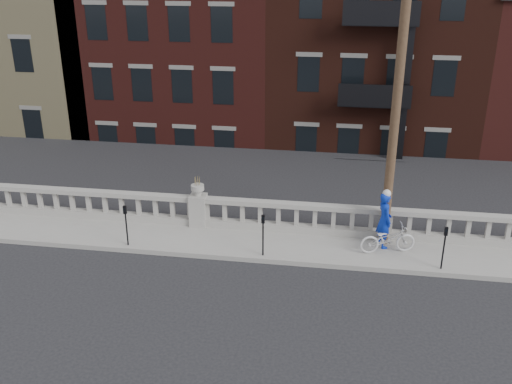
# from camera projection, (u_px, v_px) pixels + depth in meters

# --- Properties ---
(ground) EXTENTS (120.00, 120.00, 0.00)m
(ground) POSITION_uv_depth(u_px,v_px,m) (165.00, 290.00, 16.05)
(ground) COLOR black
(ground) RESTS_ON ground
(sidewalk) EXTENTS (32.00, 2.20, 0.15)m
(sidewalk) POSITION_uv_depth(u_px,v_px,m) (192.00, 239.00, 18.76)
(sidewalk) COLOR gray
(sidewalk) RESTS_ON ground
(balustrade) EXTENTS (28.00, 0.34, 1.03)m
(balustrade) POSITION_uv_depth(u_px,v_px,m) (199.00, 212.00, 19.41)
(balustrade) COLOR gray
(balustrade) RESTS_ON sidewalk
(planter_pedestal) EXTENTS (0.55, 0.55, 1.76)m
(planter_pedestal) POSITION_uv_depth(u_px,v_px,m) (198.00, 207.00, 19.34)
(planter_pedestal) COLOR gray
(planter_pedestal) RESTS_ON sidewalk
(lower_level) EXTENTS (80.00, 44.00, 20.80)m
(lower_level) POSITION_uv_depth(u_px,v_px,m) (281.00, 60.00, 36.00)
(lower_level) COLOR #605E59
(lower_level) RESTS_ON ground
(utility_pole) EXTENTS (1.60, 0.28, 10.00)m
(utility_pole) POSITION_uv_depth(u_px,v_px,m) (398.00, 86.00, 16.45)
(utility_pole) COLOR #422D1E
(utility_pole) RESTS_ON sidewalk
(parking_meter_b) EXTENTS (0.10, 0.09, 1.36)m
(parking_meter_b) POSITION_uv_depth(u_px,v_px,m) (126.00, 221.00, 17.90)
(parking_meter_b) COLOR black
(parking_meter_b) RESTS_ON sidewalk
(parking_meter_c) EXTENTS (0.10, 0.09, 1.36)m
(parking_meter_c) POSITION_uv_depth(u_px,v_px,m) (263.00, 231.00, 17.28)
(parking_meter_c) COLOR black
(parking_meter_c) RESTS_ON sidewalk
(parking_meter_d) EXTENTS (0.10, 0.09, 1.36)m
(parking_meter_d) POSITION_uv_depth(u_px,v_px,m) (444.00, 243.00, 16.51)
(parking_meter_d) COLOR black
(parking_meter_d) RESTS_ON sidewalk
(bicycle) EXTENTS (1.84, 1.06, 0.91)m
(bicycle) POSITION_uv_depth(u_px,v_px,m) (388.00, 239.00, 17.62)
(bicycle) COLOR beige
(bicycle) RESTS_ON sidewalk
(cyclist) EXTENTS (0.64, 0.77, 1.83)m
(cyclist) POSITION_uv_depth(u_px,v_px,m) (384.00, 220.00, 17.81)
(cyclist) COLOR #0B28AA
(cyclist) RESTS_ON sidewalk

